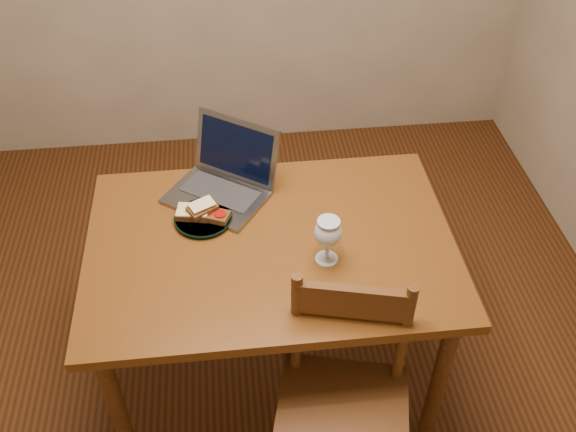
{
  "coord_description": "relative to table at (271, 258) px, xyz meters",
  "views": [
    {
      "loc": [
        -0.11,
        -1.73,
        2.33
      ],
      "look_at": [
        0.08,
        -0.05,
        0.8
      ],
      "focal_mm": 40.0,
      "sensor_mm": 36.0,
      "label": 1
    }
  ],
  "objects": [
    {
      "name": "floor",
      "position": [
        -0.01,
        0.11,
        -0.66
      ],
      "size": [
        3.2,
        3.2,
        0.02
      ],
      "primitive_type": "cube",
      "color": "black",
      "rests_on": "ground"
    },
    {
      "name": "table",
      "position": [
        0.0,
        0.0,
        0.0
      ],
      "size": [
        1.3,
        0.9,
        0.74
      ],
      "color": "#4F260D",
      "rests_on": "floor"
    },
    {
      "name": "chair",
      "position": [
        0.19,
        -0.5,
        -0.16
      ],
      "size": [
        0.51,
        0.5,
        0.46
      ],
      "rotation": [
        0.0,
        0.0,
        -0.24
      ],
      "color": "#361C0B",
      "rests_on": "floor"
    },
    {
      "name": "plate",
      "position": [
        -0.23,
        0.14,
        0.09
      ],
      "size": [
        0.21,
        0.21,
        0.02
      ],
      "primitive_type": "cylinder",
      "color": "black",
      "rests_on": "table"
    },
    {
      "name": "sandwich_cheese",
      "position": [
        -0.27,
        0.15,
        0.12
      ],
      "size": [
        0.13,
        0.09,
        0.04
      ],
      "primitive_type": null,
      "rotation": [
        0.0,
        0.0,
        -0.21
      ],
      "color": "#381E0C",
      "rests_on": "plate"
    },
    {
      "name": "sandwich_tomato",
      "position": [
        -0.19,
        0.13,
        0.12
      ],
      "size": [
        0.12,
        0.1,
        0.03
      ],
      "primitive_type": null,
      "rotation": [
        0.0,
        0.0,
        -0.42
      ],
      "color": "#381E0C",
      "rests_on": "plate"
    },
    {
      "name": "sandwich_top",
      "position": [
        -0.23,
        0.14,
        0.14
      ],
      "size": [
        0.12,
        0.11,
        0.03
      ],
      "primitive_type": null,
      "rotation": [
        0.0,
        0.0,
        0.57
      ],
      "color": "#381E0C",
      "rests_on": "plate"
    },
    {
      "name": "milk_glass",
      "position": [
        0.18,
        -0.11,
        0.18
      ],
      "size": [
        0.09,
        0.09,
        0.18
      ],
      "primitive_type": null,
      "color": "white",
      "rests_on": "table"
    },
    {
      "name": "laptop",
      "position": [
        -0.14,
        0.31,
        0.15
      ],
      "size": [
        0.47,
        0.47,
        0.25
      ],
      "rotation": [
        0.0,
        0.0,
        -0.61
      ],
      "color": "slate",
      "rests_on": "table"
    }
  ]
}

